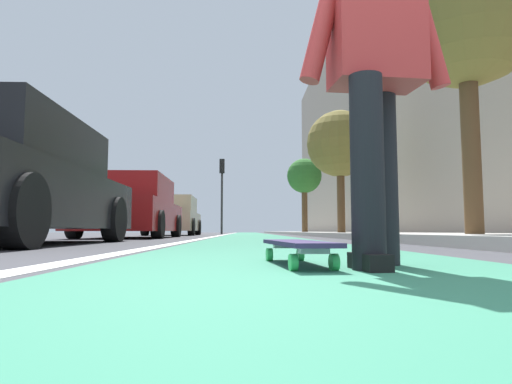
{
  "coord_description": "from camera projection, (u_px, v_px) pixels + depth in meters",
  "views": [
    {
      "loc": [
        -1.14,
        0.27,
        0.16
      ],
      "look_at": [
        12.79,
        -0.08,
        1.39
      ],
      "focal_mm": 31.15,
      "sensor_mm": 36.0,
      "label": 1
    }
  ],
  "objects": [
    {
      "name": "parked_car_near",
      "position": [
        7.0,
        183.0,
        5.25
      ],
      "size": [
        4.57,
        1.97,
        1.5
      ],
      "color": "black",
      "rests_on": "ground"
    },
    {
      "name": "ground_plane",
      "position": [
        256.0,
        238.0,
        11.09
      ],
      "size": [
        80.0,
        80.0,
        0.0
      ],
      "primitive_type": "plane",
      "color": "#38383D"
    },
    {
      "name": "skater_person",
      "position": [
        375.0,
        61.0,
        2.03
      ],
      "size": [
        0.48,
        0.72,
        1.64
      ],
      "color": "black",
      "rests_on": "ground"
    },
    {
      "name": "street_tree_mid",
      "position": [
        340.0,
        144.0,
        14.77
      ],
      "size": [
        2.21,
        2.21,
        4.17
      ],
      "color": "brown",
      "rests_on": "ground"
    },
    {
      "name": "street_tree_far",
      "position": [
        304.0,
        177.0,
        23.65
      ],
      "size": [
        1.84,
        1.84,
        4.02
      ],
      "color": "brown",
      "rests_on": "ground"
    },
    {
      "name": "building_facade",
      "position": [
        361.0,
        111.0,
        23.76
      ],
      "size": [
        40.0,
        1.2,
        13.14
      ],
      "primitive_type": "cube",
      "color": "gray",
      "rests_on": "ground"
    },
    {
      "name": "bike_lane_paint",
      "position": [
        250.0,
        234.0,
        25.03
      ],
      "size": [
        56.0,
        2.04,
        0.0
      ],
      "primitive_type": "cube",
      "color": "#2D7256",
      "rests_on": "ground"
    },
    {
      "name": "sidewalk_curb",
      "position": [
        327.0,
        233.0,
        19.14
      ],
      "size": [
        52.0,
        3.2,
        0.12
      ],
      "primitive_type": "cube",
      "color": "#9E9B93",
      "rests_on": "ground"
    },
    {
      "name": "parked_car_mid",
      "position": [
        132.0,
        209.0,
        10.74
      ],
      "size": [
        4.52,
        2.02,
        1.46
      ],
      "color": "maroon",
      "rests_on": "ground"
    },
    {
      "name": "skateboard",
      "position": [
        297.0,
        245.0,
        2.1
      ],
      "size": [
        0.86,
        0.29,
        0.11
      ],
      "color": "green",
      "rests_on": "ground"
    },
    {
      "name": "parked_car_far",
      "position": [
        174.0,
        217.0,
        17.12
      ],
      "size": [
        4.45,
        1.93,
        1.48
      ],
      "color": "tan",
      "rests_on": "ground"
    },
    {
      "name": "traffic_light",
      "position": [
        222.0,
        182.0,
        25.02
      ],
      "size": [
        0.33,
        0.28,
        4.22
      ],
      "color": "#2D2D2D",
      "rests_on": "ground"
    },
    {
      "name": "street_tree_near",
      "position": [
        465.0,
        8.0,
        6.38
      ],
      "size": [
        2.32,
        2.32,
        4.55
      ],
      "color": "brown",
      "rests_on": "ground"
    },
    {
      "name": "lane_stripe_white",
      "position": [
        226.0,
        234.0,
        21.02
      ],
      "size": [
        52.0,
        0.16,
        0.01
      ],
      "primitive_type": "cube",
      "color": "silver",
      "rests_on": "ground"
    }
  ]
}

